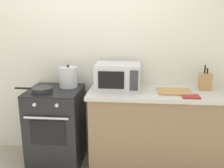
# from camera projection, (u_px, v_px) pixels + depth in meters

# --- Properties ---
(back_wall) EXTENTS (4.40, 0.10, 2.50)m
(back_wall) POSITION_uv_depth(u_px,v_px,m) (114.00, 57.00, 3.15)
(back_wall) COLOR silver
(back_wall) RESTS_ON ground_plane
(lower_cabinet_right) EXTENTS (1.64, 0.56, 0.88)m
(lower_cabinet_right) POSITION_uv_depth(u_px,v_px,m) (162.00, 131.00, 2.97)
(lower_cabinet_right) COLOR #8C7051
(lower_cabinet_right) RESTS_ON ground_plane
(countertop_right) EXTENTS (1.70, 0.60, 0.04)m
(countertop_right) POSITION_uv_depth(u_px,v_px,m) (164.00, 93.00, 2.85)
(countertop_right) COLOR beige
(countertop_right) RESTS_ON lower_cabinet_right
(stove) EXTENTS (0.60, 0.64, 0.92)m
(stove) POSITION_uv_depth(u_px,v_px,m) (57.00, 126.00, 3.06)
(stove) COLOR black
(stove) RESTS_ON ground_plane
(stock_pot) EXTENTS (0.30, 0.22, 0.27)m
(stock_pot) POSITION_uv_depth(u_px,v_px,m) (68.00, 77.00, 3.02)
(stock_pot) COLOR silver
(stock_pot) RESTS_ON stove
(frying_pan) EXTENTS (0.43, 0.23, 0.05)m
(frying_pan) POSITION_uv_depth(u_px,v_px,m) (42.00, 90.00, 2.84)
(frying_pan) COLOR #28282B
(frying_pan) RESTS_ON stove
(microwave) EXTENTS (0.50, 0.37, 0.30)m
(microwave) POSITION_uv_depth(u_px,v_px,m) (118.00, 76.00, 2.91)
(microwave) COLOR silver
(microwave) RESTS_ON countertop_right
(cutting_board) EXTENTS (0.36, 0.26, 0.02)m
(cutting_board) POSITION_uv_depth(u_px,v_px,m) (174.00, 92.00, 2.82)
(cutting_board) COLOR tan
(cutting_board) RESTS_ON countertop_right
(knife_block) EXTENTS (0.13, 0.10, 0.28)m
(knife_block) POSITION_uv_depth(u_px,v_px,m) (205.00, 82.00, 2.90)
(knife_block) COLOR tan
(knife_block) RESTS_ON countertop_right
(oven_mitt) EXTENTS (0.18, 0.14, 0.02)m
(oven_mitt) POSITION_uv_depth(u_px,v_px,m) (191.00, 96.00, 2.65)
(oven_mitt) COLOR #993333
(oven_mitt) RESTS_ON countertop_right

